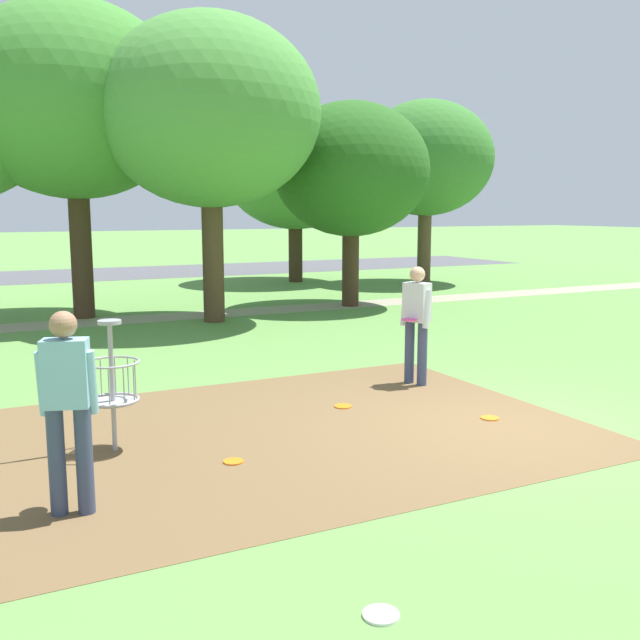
% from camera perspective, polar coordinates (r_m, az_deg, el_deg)
% --- Properties ---
extents(ground_plane, '(160.00, 160.00, 0.00)m').
position_cam_1_polar(ground_plane, '(8.69, 14.85, -8.26)').
color(ground_plane, '#5B8942').
extents(dirt_tee_pad, '(6.72, 4.94, 0.01)m').
position_cam_1_polar(dirt_tee_pad, '(8.24, -2.88, -8.89)').
color(dirt_tee_pad, brown).
rests_on(dirt_tee_pad, ground).
extents(disc_golf_basket, '(0.98, 0.58, 1.39)m').
position_cam_1_polar(disc_golf_basket, '(7.72, -16.73, -4.69)').
color(disc_golf_basket, '#9E9EA3').
rests_on(disc_golf_basket, ground).
extents(player_throwing, '(0.45, 0.50, 1.71)m').
position_cam_1_polar(player_throwing, '(10.30, 7.71, 0.14)').
color(player_throwing, '#384260').
rests_on(player_throwing, ground).
extents(player_waiting_left, '(0.50, 0.44, 1.71)m').
position_cam_1_polar(player_waiting_left, '(6.19, -19.53, -6.12)').
color(player_waiting_left, '#384260').
rests_on(player_waiting_left, ground).
extents(frisbee_near_basket, '(0.23, 0.23, 0.02)m').
position_cam_1_polar(frisbee_near_basket, '(9.22, 1.86, -6.92)').
color(frisbee_near_basket, orange).
rests_on(frisbee_near_basket, ground).
extents(frisbee_by_tee, '(0.22, 0.22, 0.02)m').
position_cam_1_polar(frisbee_by_tee, '(8.95, 13.42, -7.64)').
color(frisbee_by_tee, orange).
rests_on(frisbee_by_tee, ground).
extents(frisbee_mid_grass, '(0.23, 0.23, 0.02)m').
position_cam_1_polar(frisbee_mid_grass, '(4.83, 4.89, -22.42)').
color(frisbee_mid_grass, white).
rests_on(frisbee_mid_grass, ground).
extents(frisbee_scattered_a, '(0.20, 0.20, 0.02)m').
position_cam_1_polar(frisbee_scattered_a, '(7.34, -6.93, -11.17)').
color(frisbee_scattered_a, orange).
rests_on(frisbee_scattered_a, ground).
extents(tree_near_left, '(5.06, 5.06, 6.13)m').
position_cam_1_polar(tree_near_left, '(24.97, -2.01, 12.17)').
color(tree_near_left, '#422D1E').
rests_on(tree_near_left, ground).
extents(tree_near_right, '(5.13, 5.13, 7.10)m').
position_cam_1_polar(tree_near_right, '(17.60, -19.08, 16.16)').
color(tree_near_right, '#422D1E').
rests_on(tree_near_right, ground).
extents(tree_mid_left, '(4.84, 4.84, 6.66)m').
position_cam_1_polar(tree_mid_left, '(16.26, -8.80, 16.04)').
color(tree_mid_left, '#4C3823').
rests_on(tree_mid_left, ground).
extents(tree_mid_right, '(4.01, 4.01, 5.22)m').
position_cam_1_polar(tree_mid_right, '(18.63, 2.50, 11.87)').
color(tree_mid_right, '#422D1E').
rests_on(tree_mid_right, ground).
extents(tree_far_left, '(4.51, 4.51, 6.13)m').
position_cam_1_polar(tree_far_left, '(24.81, 8.48, 12.62)').
color(tree_far_left, brown).
rests_on(tree_far_left, ground).
extents(parking_lot_strip, '(36.00, 6.00, 0.01)m').
position_cam_1_polar(parking_lot_strip, '(29.49, -15.68, 3.63)').
color(parking_lot_strip, '#4C4C51').
rests_on(parking_lot_strip, ground).
extents(gravel_path, '(40.00, 1.25, 0.00)m').
position_cam_1_polar(gravel_path, '(17.54, -7.84, 0.53)').
color(gravel_path, gray).
rests_on(gravel_path, ground).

